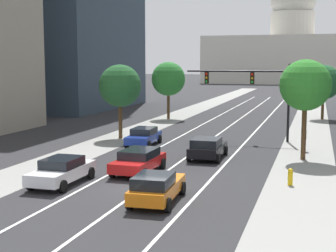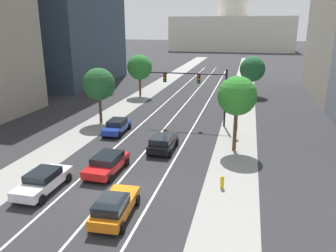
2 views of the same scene
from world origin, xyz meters
The scene contains 19 objects.
ground_plane centered at (0.00, 40.00, 0.00)m, with size 400.00×400.00×0.00m, color #2B2B2D.
sidewalk_left centered at (-7.71, 35.00, 0.01)m, with size 3.73×130.00×0.01m, color gray.
sidewalk_right centered at (7.71, 35.00, 0.01)m, with size 3.73×130.00×0.01m, color gray.
lane_stripe_left centered at (-2.92, 25.00, 0.01)m, with size 0.16×90.00×0.01m, color white.
lane_stripe_center centered at (0.00, 25.00, 0.01)m, with size 0.16×90.00×0.01m, color white.
lane_stripe_right centered at (2.92, 25.00, 0.01)m, with size 0.16×90.00×0.01m, color white.
capitol_building centered at (0.00, 138.78, 9.64)m, with size 51.59×29.69×33.65m.
car_red centered at (-1.46, 3.55, 0.74)m, with size 2.22×4.58×1.37m.
car_orange centered at (1.47, -2.13, 0.74)m, with size 2.10×4.41×1.42m.
car_blue centered at (-4.39, 12.70, 0.73)m, with size 2.08×4.50×1.37m.
car_black centered at (1.46, 8.86, 0.76)m, with size 2.14×4.29×1.43m.
car_white centered at (-4.39, -0.18, 0.74)m, with size 2.02×4.64×1.41m.
traffic_signal_mast centered at (3.40, 17.61, 4.47)m, with size 8.46×0.39×6.26m.
fire_hydrant centered at (7.14, 2.97, 0.46)m, with size 0.26×0.35×0.91m.
cyclist centered at (7.49, 13.73, 0.85)m, with size 0.38×1.70×1.72m.
street_tree_mid_left centered at (-7.80, 30.75, 4.51)m, with size 3.80×3.80×6.42m.
street_tree_mid_right centered at (8.92, 35.34, 4.16)m, with size 3.86×3.86×6.11m.
street_tree_near_left centered at (-7.51, 15.66, 4.42)m, with size 3.54×3.54×6.21m.
street_tree_far_right centered at (7.56, 10.45, 4.88)m, with size 3.34×3.34×6.58m.
Camera 1 is at (8.35, -23.22, 6.37)m, focal length 53.45 mm.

